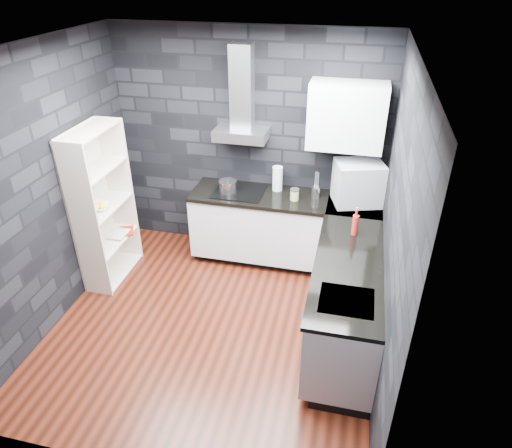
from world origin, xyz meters
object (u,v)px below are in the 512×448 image
at_px(storage_jar, 295,195).
at_px(red_bottle, 355,225).
at_px(pot, 228,187).
at_px(appliance_garage, 358,184).
at_px(glass_vase, 277,179).
at_px(bookshelf, 103,207).
at_px(utensil_crock, 316,192).
at_px(fruit_bowl, 100,207).

relative_size(storage_jar, red_bottle, 0.56).
distance_m(pot, appliance_garage, 1.49).
distance_m(glass_vase, storage_jar, 0.32).
height_order(storage_jar, red_bottle, red_bottle).
bearing_deg(bookshelf, appliance_garage, 7.29).
xyz_separation_m(pot, storage_jar, (0.79, -0.02, -0.01)).
distance_m(pot, storage_jar, 0.79).
height_order(glass_vase, storage_jar, glass_vase).
bearing_deg(utensil_crock, glass_vase, 169.66).
height_order(pot, fruit_bowl, pot).
height_order(glass_vase, bookshelf, bookshelf).
xyz_separation_m(pot, glass_vase, (0.55, 0.19, 0.08)).
height_order(utensil_crock, bookshelf, bookshelf).
bearing_deg(appliance_garage, bookshelf, 178.33).
relative_size(storage_jar, appliance_garage, 0.24).
bearing_deg(appliance_garage, red_bottle, -106.06).
height_order(glass_vase, appliance_garage, appliance_garage).
xyz_separation_m(glass_vase, fruit_bowl, (-1.80, -0.92, -0.11)).
height_order(utensil_crock, appliance_garage, appliance_garage).
relative_size(pot, utensil_crock, 1.61).
xyz_separation_m(appliance_garage, fruit_bowl, (-2.72, -0.81, -0.19)).
bearing_deg(appliance_garage, pot, 166.05).
bearing_deg(bookshelf, red_bottle, -7.07).
bearing_deg(appliance_garage, fruit_bowl, 179.43).
relative_size(utensil_crock, bookshelf, 0.07).
height_order(pot, appliance_garage, appliance_garage).
relative_size(glass_vase, fruit_bowl, 1.26).
height_order(bookshelf, fruit_bowl, bookshelf).
relative_size(utensil_crock, fruit_bowl, 0.54).
relative_size(storage_jar, fruit_bowl, 0.51).
relative_size(pot, bookshelf, 0.11).
bearing_deg(bookshelf, pot, 20.15).
bearing_deg(utensil_crock, storage_jar, -152.01).
bearing_deg(pot, red_bottle, -22.51).
height_order(pot, utensil_crock, pot).
relative_size(red_bottle, fruit_bowl, 0.92).
distance_m(appliance_garage, red_bottle, 0.71).
bearing_deg(pot, fruit_bowl, -149.67).
height_order(storage_jar, fruit_bowl, storage_jar).
relative_size(glass_vase, storage_jar, 2.47).
bearing_deg(fruit_bowl, storage_jar, 19.28).
relative_size(appliance_garage, red_bottle, 2.38).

